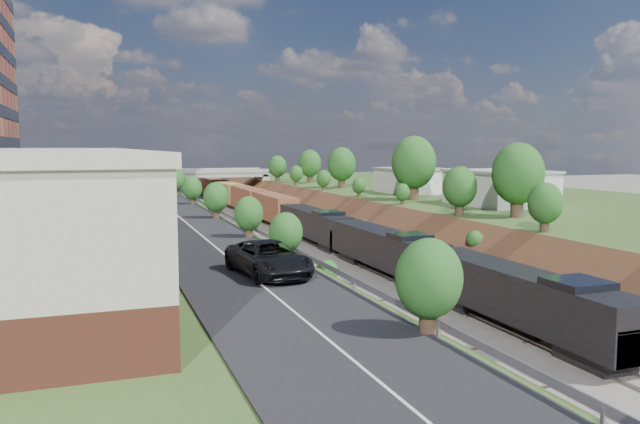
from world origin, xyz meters
The scene contains 16 objects.
platform_left centered at (-33.00, 60.00, 2.50)m, with size 44.00×180.00×5.00m, color #395924.
platform_right centered at (33.00, 60.00, 2.50)m, with size 44.00×180.00×5.00m, color #395924.
embankment_left centered at (-11.00, 60.00, 0.00)m, with size 7.07×180.00×7.07m, color brown.
embankment_right centered at (11.00, 60.00, 0.00)m, with size 7.07×180.00×7.07m, color brown.
rail_left_track centered at (-2.60, 60.00, 0.09)m, with size 1.58×180.00×0.18m, color gray.
rail_right_track centered at (2.60, 60.00, 0.09)m, with size 1.58×180.00×0.18m, color gray.
road centered at (-15.50, 60.00, 5.05)m, with size 8.00×180.00×0.10m, color black.
guardrail centered at (-11.40, 59.80, 5.55)m, with size 0.10×171.00×0.70m.
commercial_building centered at (-28.00, 38.00, 8.51)m, with size 14.30×62.30×7.00m.
overpass centered at (0.00, 122.00, 4.92)m, with size 24.50×8.30×7.40m.
white_building_near centered at (23.50, 52.00, 7.00)m, with size 9.00×12.00×4.00m, color silver.
white_building_far centered at (23.00, 74.00, 6.80)m, with size 8.00×10.00×3.60m, color silver.
tree_right_large centered at (17.00, 40.00, 9.38)m, with size 5.25×5.25×7.61m.
tree_left_crest centered at (-11.80, 20.00, 7.04)m, with size 2.45×2.45×3.55m.
freight_train centered at (2.60, 95.80, 2.72)m, with size 3.23×164.17×4.78m.
suv centered at (-14.49, 20.29, 6.04)m, with size 3.13×6.79×1.89m, color black.
Camera 1 is at (-23.36, -12.57, 12.18)m, focal length 35.00 mm.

